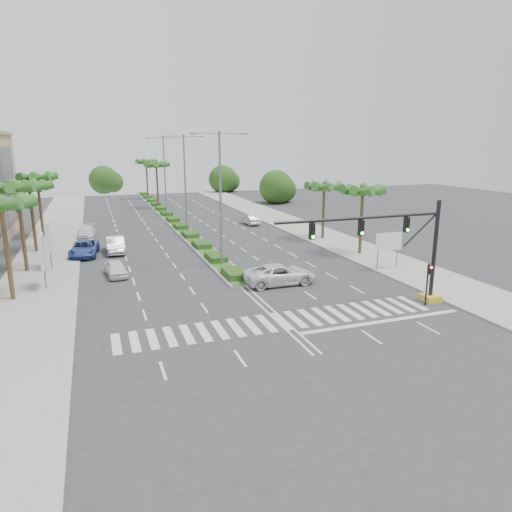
{
  "coord_description": "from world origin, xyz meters",
  "views": [
    {
      "loc": [
        -10.57,
        -24.85,
        10.88
      ],
      "look_at": [
        0.22,
        5.33,
        3.0
      ],
      "focal_mm": 32.0,
      "sensor_mm": 36.0,
      "label": 1
    }
  ],
  "objects": [
    {
      "name": "car_crossing",
      "position": [
        2.97,
        7.38,
        0.8
      ],
      "size": [
        5.83,
        2.74,
        1.61
      ],
      "primitive_type": "imported",
      "rotation": [
        0.0,
        0.0,
        1.56
      ],
      "color": "white",
      "rests_on": "ground"
    },
    {
      "name": "direction_sign",
      "position": [
        13.5,
        7.99,
        2.45
      ],
      "size": [
        2.7,
        0.11,
        3.4
      ],
      "color": "slate",
      "rests_on": "ground"
    },
    {
      "name": "signal_gantry",
      "position": [
        9.27,
        -0.0,
        3.46
      ],
      "size": [
        12.6,
        1.2,
        7.2
      ],
      "color": "gold",
      "rests_on": "ground"
    },
    {
      "name": "footpath_right",
      "position": [
        15.2,
        20.0,
        0.07
      ],
      "size": [
        6.0,
        120.0,
        0.15
      ],
      "primitive_type": "cube",
      "color": "gray",
      "rests_on": "ground"
    },
    {
      "name": "streetlight_far",
      "position": [
        0.0,
        46.0,
        6.81
      ],
      "size": [
        5.1,
        0.25,
        12.0
      ],
      "color": "slate",
      "rests_on": "ground"
    },
    {
      "name": "car_parked_a",
      "position": [
        -9.23,
        14.12,
        0.66
      ],
      "size": [
        1.97,
        4.02,
        1.32
      ],
      "primitive_type": "imported",
      "rotation": [
        0.0,
        0.0,
        0.11
      ],
      "color": "white",
      "rests_on": "ground"
    },
    {
      "name": "palm_median_a",
      "position": [
        0.0,
        55.0,
        7.17
      ],
      "size": [
        4.57,
        4.68,
        8.05
      ],
      "color": "brown",
      "rests_on": "ground"
    },
    {
      "name": "palm_median_b",
      "position": [
        0.0,
        70.0,
        7.17
      ],
      "size": [
        4.57,
        4.68,
        8.05
      ],
      "color": "brown",
      "rests_on": "ground"
    },
    {
      "name": "billboard_near",
      "position": [
        -14.5,
        12.0,
        2.96
      ],
      "size": [
        0.18,
        2.1,
        4.35
      ],
      "color": "slate",
      "rests_on": "ground"
    },
    {
      "name": "streetlight_near",
      "position": [
        0.0,
        14.0,
        6.81
      ],
      "size": [
        5.1,
        0.25,
        12.0
      ],
      "color": "slate",
      "rests_on": "ground"
    },
    {
      "name": "palm_left_near",
      "position": [
        -16.5,
        10.0,
        6.69
      ],
      "size": [
        4.57,
        4.68,
        7.55
      ],
      "color": "brown",
      "rests_on": "ground"
    },
    {
      "name": "palm_left_mid",
      "position": [
        -16.5,
        18.0,
        7.08
      ],
      "size": [
        4.57,
        4.68,
        7.95
      ],
      "color": "brown",
      "rests_on": "ground"
    },
    {
      "name": "median_grass",
      "position": [
        0.0,
        45.0,
        0.22
      ],
      "size": [
        1.8,
        75.0,
        0.04
      ],
      "primitive_type": "cube",
      "color": "#3A6221",
      "rests_on": "median"
    },
    {
      "name": "car_right",
      "position": [
        9.78,
        34.36,
        0.66
      ],
      "size": [
        1.67,
        4.11,
        1.33
      ],
      "primitive_type": "imported",
      "rotation": [
        0.0,
        0.0,
        3.21
      ],
      "color": "#B0B1B5",
      "rests_on": "ground"
    },
    {
      "name": "palm_right_far",
      "position": [
        14.5,
        22.0,
        5.91
      ],
      "size": [
        4.57,
        4.68,
        6.75
      ],
      "color": "brown",
      "rests_on": "ground"
    },
    {
      "name": "palm_left_end",
      "position": [
        -16.5,
        34.0,
        6.88
      ],
      "size": [
        4.57,
        4.68,
        7.75
      ],
      "color": "brown",
      "rests_on": "ground"
    },
    {
      "name": "footpath_left",
      "position": [
        -15.2,
        20.0,
        0.07
      ],
      "size": [
        6.0,
        120.0,
        0.15
      ],
      "primitive_type": "cube",
      "color": "gray",
      "rests_on": "ground"
    },
    {
      "name": "palm_right_near",
      "position": [
        14.5,
        14.0,
        6.2
      ],
      "size": [
        4.57,
        4.68,
        7.05
      ],
      "color": "brown",
      "rests_on": "ground"
    },
    {
      "name": "pedestrian_signal",
      "position": [
        10.6,
        -0.68,
        2.04
      ],
      "size": [
        0.28,
        0.36,
        3.0
      ],
      "color": "black",
      "rests_on": "ground"
    },
    {
      "name": "median",
      "position": [
        0.0,
        45.0,
        0.1
      ],
      "size": [
        2.2,
        75.0,
        0.2
      ],
      "primitive_type": "cube",
      "color": "gray",
      "rests_on": "ground"
    },
    {
      "name": "palm_left_far",
      "position": [
        -16.5,
        26.0,
        6.5
      ],
      "size": [
        4.57,
        4.68,
        7.35
      ],
      "color": "brown",
      "rests_on": "ground"
    },
    {
      "name": "billboard_far",
      "position": [
        -14.5,
        18.0,
        2.96
      ],
      "size": [
        0.18,
        2.1,
        4.35
      ],
      "color": "slate",
      "rests_on": "ground"
    },
    {
      "name": "car_parked_b",
      "position": [
        -8.78,
        23.18,
        0.82
      ],
      "size": [
        1.79,
        5.02,
        1.65
      ],
      "primitive_type": "imported",
      "rotation": [
        0.0,
        0.0,
        -0.01
      ],
      "color": "#AEADB2",
      "rests_on": "ground"
    },
    {
      "name": "car_parked_d",
      "position": [
        -11.63,
        32.42,
        0.68
      ],
      "size": [
        2.23,
        4.83,
        1.37
      ],
      "primitive_type": "imported",
      "rotation": [
        0.0,
        0.0,
        -0.07
      ],
      "color": "white",
      "rests_on": "ground"
    },
    {
      "name": "streetlight_mid",
      "position": [
        0.0,
        30.0,
        6.81
      ],
      "size": [
        5.1,
        0.25,
        12.0
      ],
      "color": "slate",
      "rests_on": "ground"
    },
    {
      "name": "ground",
      "position": [
        0.0,
        0.0,
        0.0
      ],
      "size": [
        160.0,
        160.0,
        0.0
      ],
      "primitive_type": "plane",
      "color": "#333335",
      "rests_on": "ground"
    },
    {
      "name": "car_parked_c",
      "position": [
        -11.8,
        22.65,
        0.75
      ],
      "size": [
        3.09,
        5.67,
        1.51
      ],
      "primitive_type": "imported",
      "rotation": [
        0.0,
        0.0,
        -0.11
      ],
      "color": "#314D98",
      "rests_on": "ground"
    }
  ]
}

